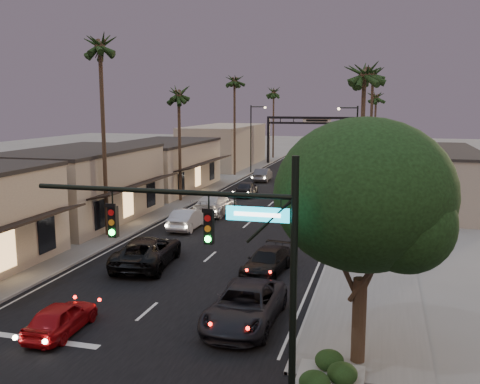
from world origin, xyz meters
The scene contains 30 objects.
ground centered at (0.00, 40.00, 0.00)m, with size 200.00×200.00×0.00m, color slate.
road centered at (0.00, 45.00, 0.00)m, with size 14.00×120.00×0.02m, color black.
sidewalk_left centered at (-9.50, 52.00, 0.06)m, with size 5.00×92.00×0.12m, color slate.
sidewalk_right centered at (9.50, 52.00, 0.06)m, with size 5.00×92.00×0.12m, color slate.
storefront_mid centered at (-13.00, 26.00, 2.75)m, with size 8.00×14.00×5.50m, color gray.
storefront_far centered at (-13.00, 42.00, 2.50)m, with size 8.00×16.00×5.00m, color tan.
storefront_dist centered at (-13.00, 65.00, 3.00)m, with size 8.00×20.00×6.00m, color gray.
building_right centered at (14.00, 40.00, 2.50)m, with size 8.00×18.00×5.00m, color gray.
traffic_signal centered at (5.69, 4.00, 5.08)m, with size 8.51×0.22×7.80m.
corner_tree centered at (9.48, 7.45, 5.98)m, with size 6.20×6.20×8.80m.
arch centered at (0.00, 70.00, 5.53)m, with size 15.20×0.40×7.27m.
streetlight_right centered at (6.92, 45.00, 5.33)m, with size 2.13×0.30×9.00m.
streetlight_left centered at (-6.92, 58.00, 5.33)m, with size 2.13×0.30×9.00m.
palm_lb centered at (-8.60, 22.00, 13.39)m, with size 3.20×3.20×15.20m.
palm_lc centered at (-8.60, 36.00, 10.47)m, with size 3.20×3.20×12.20m.
palm_ld centered at (-8.60, 55.00, 12.42)m, with size 3.20×3.20×14.20m.
palm_ra centered at (8.60, 24.00, 11.44)m, with size 3.20×3.20×13.20m.
palm_rb centered at (8.60, 44.00, 12.42)m, with size 3.20×3.20×14.20m.
palm_rc centered at (8.60, 64.00, 10.47)m, with size 3.20×3.20×12.20m.
palm_far centered at (-8.30, 78.00, 11.44)m, with size 3.20×3.20×13.20m.
oncoming_red centered at (-2.39, 7.00, 0.66)m, with size 1.57×3.90×1.33m, color #990B0F.
oncoming_pickup centered at (-2.92, 16.39, 0.85)m, with size 2.83×6.13×1.70m, color black.
oncoming_silver centered at (-3.92, 25.59, 0.78)m, with size 1.64×4.71×1.55m, color #ACACB1.
oncoming_white centered at (-3.55, 31.09, 0.86)m, with size 2.42×5.94×1.73m, color beige.
oncoming_dgrey centered at (-3.30, 40.67, 0.78)m, with size 1.85×4.60×1.57m, color black.
oncoming_grey_far centered at (-4.02, 51.28, 0.77)m, with size 1.63×4.68×1.54m, color #46474B.
curbside_near centered at (4.60, 9.85, 0.81)m, with size 2.69×5.84×1.62m, color black.
curbside_black centered at (4.03, 16.77, 0.67)m, with size 1.89×4.65×1.35m, color black.
curbside_grey centered at (5.35, 33.54, 0.72)m, with size 1.70×4.23×1.44m, color #515156.
curbside_far centered at (5.26, 49.26, 0.78)m, with size 1.65×4.73×1.56m, color black.
Camera 1 is at (10.02, -10.93, 9.26)m, focal length 40.00 mm.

